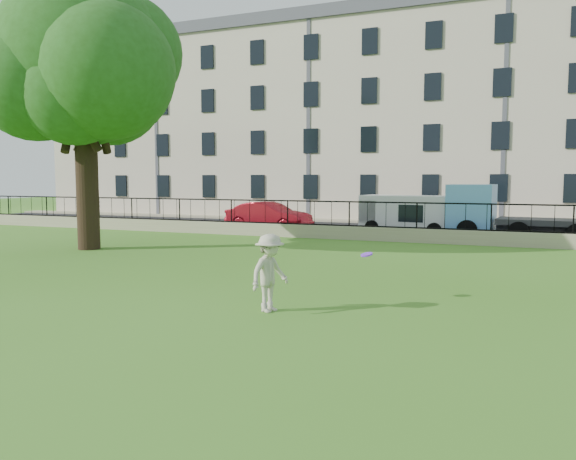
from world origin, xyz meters
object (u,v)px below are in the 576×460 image
at_px(frisbee, 367,254).
at_px(blue_truck, 516,212).
at_px(tree, 82,63).
at_px(man, 270,273).
at_px(red_sedan, 269,217).
at_px(white_van, 408,215).

height_order(frisbee, blue_truck, blue_truck).
bearing_deg(frisbee, tree, 158.75).
bearing_deg(man, tree, 74.75).
bearing_deg(man, blue_truck, 1.34).
distance_m(tree, man, 14.29).
bearing_deg(red_sedan, man, -149.48).
distance_m(man, red_sedan, 17.96).
height_order(tree, man, tree).
distance_m(man, blue_truck, 17.22).
distance_m(man, frisbee, 2.43).
relative_size(frisbee, white_van, 0.06).
bearing_deg(tree, red_sedan, 70.62).
relative_size(frisbee, blue_truck, 0.05).
relative_size(man, red_sedan, 0.35).
relative_size(tree, red_sedan, 2.31).
distance_m(tree, white_van, 16.09).
bearing_deg(white_van, man, -80.83).
bearing_deg(man, red_sedan, 41.20).
bearing_deg(blue_truck, frisbee, -96.92).
height_order(tree, blue_truck, tree).
distance_m(red_sedan, white_van, 7.16).
height_order(man, blue_truck, blue_truck).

